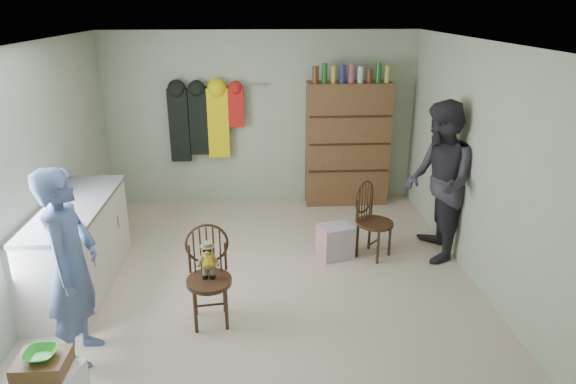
{
  "coord_description": "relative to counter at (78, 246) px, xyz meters",
  "views": [
    {
      "loc": [
        -0.06,
        -4.92,
        2.85
      ],
      "look_at": [
        0.25,
        0.2,
        0.95
      ],
      "focal_mm": 32.0,
      "sensor_mm": 36.0,
      "label": 1
    }
  ],
  "objects": [
    {
      "name": "counter",
      "position": [
        0.0,
        0.0,
        0.0
      ],
      "size": [
        0.64,
        1.86,
        0.94
      ],
      "color": "silver",
      "rests_on": "ground"
    },
    {
      "name": "chair_front",
      "position": [
        1.41,
        -0.7,
        0.07
      ],
      "size": [
        0.47,
        0.47,
        0.94
      ],
      "rotation": [
        0.0,
        0.0,
        0.12
      ],
      "color": "#362013",
      "rests_on": "ground"
    },
    {
      "name": "person_left",
      "position": [
        0.37,
        -1.16,
        0.38
      ],
      "size": [
        0.41,
        0.62,
        1.69
      ],
      "primitive_type": "imported",
      "rotation": [
        0.0,
        0.0,
        1.57
      ],
      "color": "#4E6090",
      "rests_on": "ground"
    },
    {
      "name": "striped_bag",
      "position": [
        2.78,
        0.51,
        -0.27
      ],
      "size": [
        0.45,
        0.4,
        0.4
      ],
      "primitive_type": "cube",
      "rotation": [
        0.0,
        0.0,
        0.32
      ],
      "color": "#E57273",
      "rests_on": "ground"
    },
    {
      "name": "ground_plane",
      "position": [
        1.95,
        0.0,
        -0.47
      ],
      "size": [
        5.0,
        5.0,
        0.0
      ],
      "primitive_type": "plane",
      "color": "beige",
      "rests_on": "ground"
    },
    {
      "name": "dresser",
      "position": [
        3.2,
        2.3,
        0.44
      ],
      "size": [
        1.2,
        0.39,
        2.07
      ],
      "color": "brown",
      "rests_on": "ground"
    },
    {
      "name": "room_walls",
      "position": [
        1.95,
        0.53,
        1.11
      ],
      "size": [
        5.0,
        5.0,
        5.0
      ],
      "color": "#ABB698",
      "rests_on": "ground"
    },
    {
      "name": "coat_rack",
      "position": [
        1.12,
        2.38,
        0.78
      ],
      "size": [
        1.42,
        0.12,
        1.09
      ],
      "color": "#99999E",
      "rests_on": "ground"
    },
    {
      "name": "bowl",
      "position": [
        0.33,
        -1.84,
        0.06
      ],
      "size": [
        0.23,
        0.23,
        0.06
      ],
      "primitive_type": "imported",
      "color": "green",
      "rests_on": "stool"
    },
    {
      "name": "chair_far",
      "position": [
        3.2,
        0.54,
        0.02
      ],
      "size": [
        0.57,
        0.57,
        0.91
      ],
      "rotation": [
        0.0,
        0.0,
        0.81
      ],
      "color": "#362013",
      "rests_on": "ground"
    },
    {
      "name": "person_right",
      "position": [
        3.94,
        0.48,
        0.46
      ],
      "size": [
        0.81,
        0.98,
        1.86
      ],
      "primitive_type": "imported",
      "rotation": [
        0.0,
        0.0,
        -1.69
      ],
      "color": "#2D2B33",
      "rests_on": "ground"
    }
  ]
}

